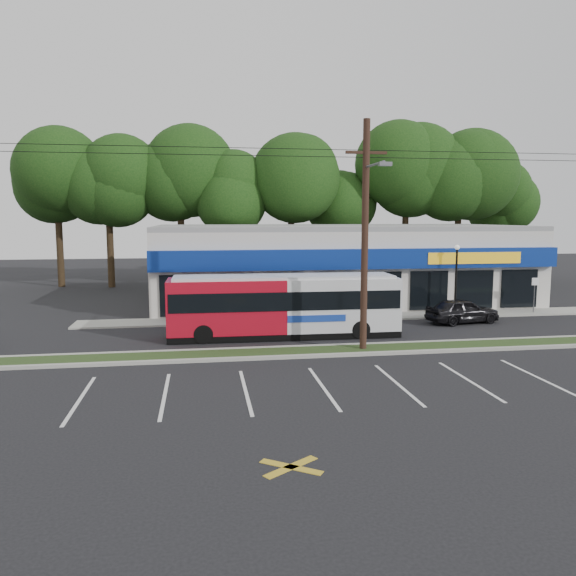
% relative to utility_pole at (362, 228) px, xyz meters
% --- Properties ---
extents(ground, '(120.00, 120.00, 0.00)m').
position_rel_utility_pole_xyz_m(ground, '(-2.83, -0.93, -5.41)').
color(ground, black).
rests_on(ground, ground).
extents(grass_strip, '(40.00, 1.60, 0.12)m').
position_rel_utility_pole_xyz_m(grass_strip, '(-2.83, 0.07, -5.35)').
color(grass_strip, '#223616').
rests_on(grass_strip, ground).
extents(curb_south, '(40.00, 0.25, 0.14)m').
position_rel_utility_pole_xyz_m(curb_south, '(-2.83, -0.78, -5.34)').
color(curb_south, '#9E9E93').
rests_on(curb_south, ground).
extents(curb_north, '(40.00, 0.25, 0.14)m').
position_rel_utility_pole_xyz_m(curb_north, '(-2.83, 0.92, -5.34)').
color(curb_north, '#9E9E93').
rests_on(curb_north, ground).
extents(sidewalk, '(32.00, 2.20, 0.10)m').
position_rel_utility_pole_xyz_m(sidewalk, '(2.17, 8.07, -5.36)').
color(sidewalk, '#9E9E93').
rests_on(sidewalk, ground).
extents(strip_mall, '(25.00, 12.55, 5.30)m').
position_rel_utility_pole_xyz_m(strip_mall, '(2.67, 14.99, -2.76)').
color(strip_mall, beige).
rests_on(strip_mall, ground).
extents(utility_pole, '(50.00, 2.77, 10.00)m').
position_rel_utility_pole_xyz_m(utility_pole, '(0.00, 0.00, 0.00)').
color(utility_pole, black).
rests_on(utility_pole, ground).
extents(lamp_post, '(0.30, 0.30, 4.25)m').
position_rel_utility_pole_xyz_m(lamp_post, '(8.17, 7.87, -2.74)').
color(lamp_post, black).
rests_on(lamp_post, ground).
extents(sign_post, '(0.45, 0.10, 2.23)m').
position_rel_utility_pole_xyz_m(sign_post, '(13.17, 7.65, -3.86)').
color(sign_post, '#59595E').
rests_on(sign_post, ground).
extents(tree_line, '(46.76, 6.76, 11.83)m').
position_rel_utility_pole_xyz_m(tree_line, '(1.17, 25.07, 3.00)').
color(tree_line, black).
rests_on(tree_line, ground).
extents(metrobus, '(11.38, 2.57, 3.05)m').
position_rel_utility_pole_xyz_m(metrobus, '(-2.84, 3.57, -3.80)').
color(metrobus, '#AD0D1E').
rests_on(metrobus, ground).
extents(car_dark, '(4.33, 2.31, 1.40)m').
position_rel_utility_pole_xyz_m(car_dark, '(7.51, 5.58, -4.71)').
color(car_dark, black).
rests_on(car_dark, ground).
extents(pedestrian_a, '(0.73, 0.56, 1.80)m').
position_rel_utility_pole_xyz_m(pedestrian_a, '(4.09, 7.57, -4.51)').
color(pedestrian_a, silver).
rests_on(pedestrian_a, ground).
extents(pedestrian_b, '(1.03, 0.97, 1.68)m').
position_rel_utility_pole_xyz_m(pedestrian_b, '(-0.83, 7.04, -4.57)').
color(pedestrian_b, '#B4ABA2').
rests_on(pedestrian_b, ground).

